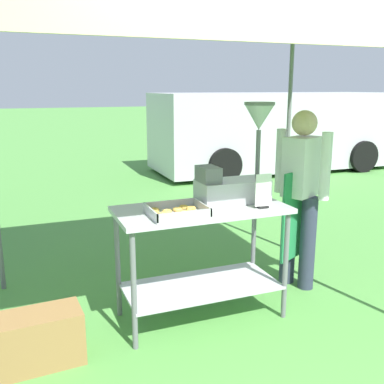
{
  "coord_description": "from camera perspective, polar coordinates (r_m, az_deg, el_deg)",
  "views": [
    {
      "loc": [
        -1.44,
        -2.17,
        1.8
      ],
      "look_at": [
        -0.18,
        1.05,
        0.98
      ],
      "focal_mm": 41.61,
      "sensor_mm": 36.0,
      "label": 1
    }
  ],
  "objects": [
    {
      "name": "ground_plane",
      "position": [
        8.49,
        -11.19,
        0.75
      ],
      "size": [
        70.0,
        70.0,
        0.0
      ],
      "primitive_type": "plane",
      "color": "#519342"
    },
    {
      "name": "donut_fryer",
      "position": [
        3.53,
        5.85,
        2.82
      ],
      "size": [
        0.62,
        0.28,
        0.78
      ],
      "color": "#B7B7BC",
      "rests_on": "donut_cart"
    },
    {
      "name": "menu_sign",
      "position": [
        3.39,
        9.12,
        -0.19
      ],
      "size": [
        0.13,
        0.05,
        0.26
      ],
      "color": "black",
      "rests_on": "donut_cart"
    },
    {
      "name": "donut_tray",
      "position": [
        3.18,
        -1.98,
        -2.63
      ],
      "size": [
        0.4,
        0.34,
        0.07
      ],
      "color": "#B7B7BC",
      "rests_on": "donut_cart"
    },
    {
      "name": "van_silver",
      "position": [
        10.11,
        10.62,
        7.79
      ],
      "size": [
        5.36,
        2.16,
        1.69
      ],
      "color": "#BCBCC1",
      "rests_on": "ground"
    },
    {
      "name": "vendor",
      "position": [
        4.07,
        13.72,
        0.19
      ],
      "size": [
        0.46,
        0.52,
        1.61
      ],
      "color": "#2D3347",
      "rests_on": "ground"
    },
    {
      "name": "supply_crate",
      "position": [
        3.25,
        -19.02,
        -17.38
      ],
      "size": [
        0.58,
        0.33,
        0.36
      ],
      "color": "olive",
      "rests_on": "ground"
    },
    {
      "name": "donut_cart",
      "position": [
        3.46,
        1.22,
        -5.96
      ],
      "size": [
        1.32,
        0.61,
        0.91
      ],
      "color": "#B7B7BC",
      "rests_on": "ground"
    },
    {
      "name": "stall_canopy",
      "position": [
        3.39,
        0.67,
        20.39
      ],
      "size": [
        3.19,
        2.16,
        2.3
      ],
      "color": "slate",
      "rests_on": "ground"
    }
  ]
}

